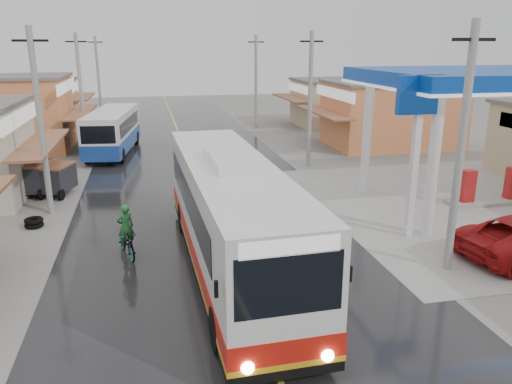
# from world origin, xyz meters

# --- Properties ---
(ground) EXTENTS (120.00, 120.00, 0.00)m
(ground) POSITION_xyz_m (0.00, 0.00, 0.00)
(ground) COLOR slate
(ground) RESTS_ON ground
(road) EXTENTS (12.00, 90.00, 0.02)m
(road) POSITION_xyz_m (0.00, 15.00, 0.01)
(road) COLOR black
(road) RESTS_ON ground
(centre_line) EXTENTS (0.15, 90.00, 0.01)m
(centre_line) POSITION_xyz_m (0.00, 15.00, 0.02)
(centre_line) COLOR #D8CC4C
(centre_line) RESTS_ON road
(shopfronts_right) EXTENTS (11.00, 44.00, 4.80)m
(shopfronts_right) POSITION_xyz_m (15.00, 12.00, 0.00)
(shopfronts_right) COLOR #B5B19E
(shopfronts_right) RESTS_ON ground
(utility_poles_left) EXTENTS (1.60, 50.00, 8.00)m
(utility_poles_left) POSITION_xyz_m (-7.00, 16.00, 0.00)
(utility_poles_left) COLOR gray
(utility_poles_left) RESTS_ON ground
(utility_poles_right) EXTENTS (1.60, 36.00, 8.00)m
(utility_poles_right) POSITION_xyz_m (7.00, 15.00, 0.00)
(utility_poles_right) COLOR gray
(utility_poles_right) RESTS_ON ground
(coach_bus) EXTENTS (3.15, 12.80, 3.97)m
(coach_bus) POSITION_xyz_m (-0.10, 1.52, 1.92)
(coach_bus) COLOR silver
(coach_bus) RESTS_ON road
(second_bus) EXTENTS (3.52, 9.04, 2.92)m
(second_bus) POSITION_xyz_m (-4.89, 21.39, 1.58)
(second_bus) COLOR silver
(second_bus) RESTS_ON road
(cyclist) EXTENTS (1.15, 1.94, 1.98)m
(cyclist) POSITION_xyz_m (-3.52, 3.38, 0.65)
(cyclist) COLOR black
(cyclist) RESTS_ON ground
(tricycle_near) EXTENTS (1.86, 2.33, 1.56)m
(tricycle_near) POSITION_xyz_m (-7.10, 11.84, 0.89)
(tricycle_near) COLOR #26262D
(tricycle_near) RESTS_ON ground
(tricycle_far) EXTENTS (1.81, 2.40, 1.67)m
(tricycle_far) POSITION_xyz_m (-8.20, 12.11, 0.95)
(tricycle_far) COLOR #26262D
(tricycle_far) RESTS_ON ground
(tyre_stack) EXTENTS (0.76, 0.76, 0.39)m
(tyre_stack) POSITION_xyz_m (-7.38, 7.24, 0.20)
(tyre_stack) COLOR black
(tyre_stack) RESTS_ON ground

